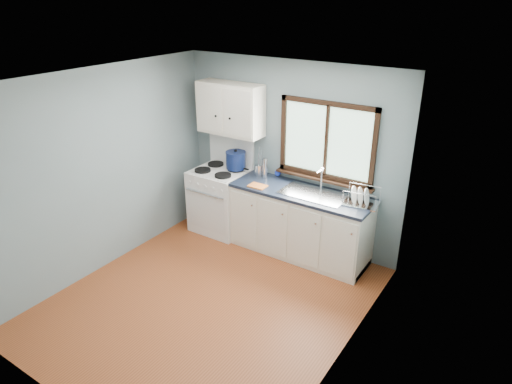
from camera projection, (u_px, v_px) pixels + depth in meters
The scene contains 19 objects.
floor at pixel (209, 301), 5.26m from camera, with size 3.20×3.60×0.02m, color #954621.
ceiling at pixel (198, 80), 4.24m from camera, with size 3.20×3.60×0.02m, color white.
wall_back at pixel (290, 155), 6.13m from camera, with size 3.20×0.02×2.50m, color slate.
wall_front at pixel (49, 290), 3.37m from camera, with size 3.20×0.02×2.50m, color slate.
wall_left at pixel (102, 172), 5.56m from camera, with size 0.02×3.60×2.50m, color slate.
wall_right at pixel (349, 246), 3.94m from camera, with size 0.02×3.60×2.50m, color slate.
gas_range at pixel (221, 198), 6.66m from camera, with size 0.76×0.69×1.36m.
base_cabinets at pixel (300, 226), 6.05m from camera, with size 1.85×0.60×0.88m.
countertop at pixel (301, 192), 5.85m from camera, with size 1.89×0.64×0.04m, color black.
sink at pixel (314, 199), 5.78m from camera, with size 0.84×0.46×0.44m.
window at pixel (326, 146), 5.74m from camera, with size 1.36×0.10×1.03m.
upper_cabinets at pixel (230, 109), 6.19m from camera, with size 0.95×0.35×0.70m.
skillet at pixel (235, 166), 6.48m from camera, with size 0.37×0.25×0.05m.
stockpot at pixel (236, 160), 6.43m from camera, with size 0.37×0.37×0.28m.
utensil_crock at pixel (259, 170), 6.29m from camera, with size 0.15×0.15×0.41m.
thermos at pixel (265, 168), 6.18m from camera, with size 0.07×0.07×0.29m, color silver.
soap_bottle at pixel (278, 169), 6.25m from camera, with size 0.09×0.09×0.23m, color #1A31B1.
dish_towel at pixel (258, 186), 5.97m from camera, with size 0.23×0.16×0.02m, color orange.
dish_rack at pixel (361, 200), 5.47m from camera, with size 0.44×0.36×0.21m.
Camera 1 is at (2.81, -3.29, 3.28)m, focal length 32.00 mm.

